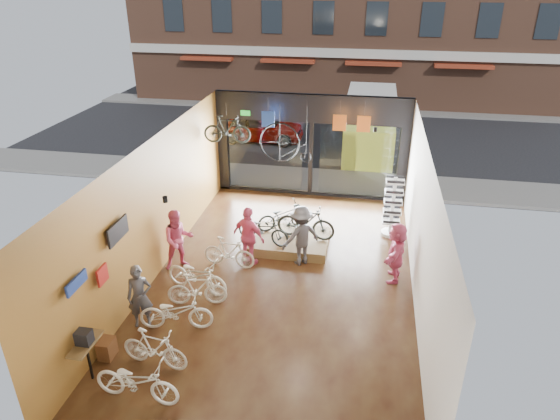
% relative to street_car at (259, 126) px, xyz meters
% --- Properties ---
extents(ground_plane, '(7.00, 12.00, 0.04)m').
position_rel_street_car_xyz_m(ground_plane, '(3.32, -12.00, -0.77)').
color(ground_plane, black).
rests_on(ground_plane, ground).
extents(ceiling, '(7.00, 12.00, 0.04)m').
position_rel_street_car_xyz_m(ceiling, '(3.32, -12.00, 3.07)').
color(ceiling, black).
rests_on(ceiling, ground).
extents(wall_left, '(0.04, 12.00, 3.80)m').
position_rel_street_car_xyz_m(wall_left, '(-0.20, -12.00, 1.15)').
color(wall_left, olive).
rests_on(wall_left, ground).
extents(wall_right, '(0.04, 12.00, 3.80)m').
position_rel_street_car_xyz_m(wall_right, '(6.84, -12.00, 1.15)').
color(wall_right, beige).
rests_on(wall_right, ground).
extents(wall_back, '(7.00, 0.04, 3.80)m').
position_rel_street_car_xyz_m(wall_back, '(3.32, -18.02, 1.15)').
color(wall_back, beige).
rests_on(wall_back, ground).
extents(storefront, '(7.00, 0.26, 3.80)m').
position_rel_street_car_xyz_m(storefront, '(3.32, -6.00, 1.15)').
color(storefront, black).
rests_on(storefront, ground).
extents(exit_sign, '(0.35, 0.06, 0.18)m').
position_rel_street_car_xyz_m(exit_sign, '(0.92, -6.12, 2.30)').
color(exit_sign, '#198C26').
rests_on(exit_sign, storefront).
extents(street_road, '(30.00, 18.00, 0.02)m').
position_rel_street_car_xyz_m(street_road, '(3.32, 3.00, -0.76)').
color(street_road, black).
rests_on(street_road, ground).
extents(sidewalk_near, '(30.00, 2.40, 0.12)m').
position_rel_street_car_xyz_m(sidewalk_near, '(3.32, -4.80, -0.69)').
color(sidewalk_near, slate).
rests_on(sidewalk_near, ground).
extents(sidewalk_far, '(30.00, 2.00, 0.12)m').
position_rel_street_car_xyz_m(sidewalk_far, '(3.32, 7.00, -0.69)').
color(sidewalk_far, slate).
rests_on(sidewalk_far, ground).
extents(street_car, '(4.40, 1.77, 1.50)m').
position_rel_street_car_xyz_m(street_car, '(0.00, 0.00, 0.00)').
color(street_car, gray).
rests_on(street_car, street_road).
extents(box_truck, '(2.21, 6.62, 2.61)m').
position_rel_street_car_xyz_m(box_truck, '(5.38, -1.00, 0.55)').
color(box_truck, silver).
rests_on(box_truck, street_road).
extents(floor_bike_0, '(1.82, 0.74, 0.94)m').
position_rel_street_car_xyz_m(floor_bike_0, '(1.24, -16.61, -0.28)').
color(floor_bike_0, beige).
rests_on(floor_bike_0, ground_plane).
extents(floor_bike_1, '(1.58, 0.63, 0.92)m').
position_rel_street_car_xyz_m(floor_bike_1, '(1.21, -15.67, -0.29)').
color(floor_bike_1, beige).
rests_on(floor_bike_1, ground_plane).
extents(floor_bike_2, '(1.81, 0.91, 0.91)m').
position_rel_street_car_xyz_m(floor_bike_2, '(1.20, -14.39, -0.29)').
color(floor_bike_2, beige).
rests_on(floor_bike_2, ground_plane).
extents(floor_bike_3, '(1.56, 0.72, 0.91)m').
position_rel_street_car_xyz_m(floor_bike_3, '(1.38, -13.41, -0.30)').
color(floor_bike_3, beige).
rests_on(floor_bike_3, ground_plane).
extents(floor_bike_4, '(1.91, 1.06, 0.95)m').
position_rel_street_car_xyz_m(floor_bike_4, '(1.18, -12.82, -0.27)').
color(floor_bike_4, beige).
rests_on(floor_bike_4, ground_plane).
extents(floor_bike_5, '(1.57, 0.59, 0.92)m').
position_rel_street_car_xyz_m(floor_bike_5, '(1.69, -11.52, -0.29)').
color(floor_bike_5, beige).
rests_on(floor_bike_5, ground_plane).
extents(display_platform, '(2.40, 1.80, 0.30)m').
position_rel_street_car_xyz_m(display_platform, '(3.19, -10.04, -0.60)').
color(display_platform, brown).
rests_on(display_platform, ground_plane).
extents(display_bike_left, '(1.78, 1.03, 0.89)m').
position_rel_street_car_xyz_m(display_bike_left, '(2.48, -10.51, -0.01)').
color(display_bike_left, black).
rests_on(display_bike_left, display_platform).
extents(display_bike_mid, '(1.84, 0.73, 1.08)m').
position_rel_street_car_xyz_m(display_bike_mid, '(3.69, -10.00, 0.09)').
color(display_bike_mid, black).
rests_on(display_bike_mid, display_platform).
extents(display_bike_right, '(1.72, 1.36, 0.87)m').
position_rel_street_car_xyz_m(display_bike_right, '(2.90, -9.52, -0.01)').
color(display_bike_right, black).
rests_on(display_bike_right, display_platform).
extents(customer_0, '(0.68, 0.56, 1.62)m').
position_rel_street_car_xyz_m(customer_0, '(0.35, -14.42, 0.06)').
color(customer_0, '#3F3F44').
rests_on(customer_0, ground_plane).
extents(customer_1, '(1.09, 1.03, 1.79)m').
position_rel_street_car_xyz_m(customer_1, '(0.32, -11.80, 0.14)').
color(customer_1, '#CC4C72').
rests_on(customer_1, ground_plane).
extents(customer_2, '(1.14, 0.84, 1.80)m').
position_rel_street_car_xyz_m(customer_2, '(2.23, -11.30, 0.15)').
color(customer_2, '#CC4C72').
rests_on(customer_2, ground_plane).
extents(customer_3, '(1.33, 1.25, 1.80)m').
position_rel_street_car_xyz_m(customer_3, '(3.68, -10.97, 0.15)').
color(customer_3, '#3F3F44').
rests_on(customer_3, ground_plane).
extents(customer_5, '(0.69, 1.64, 1.71)m').
position_rel_street_car_xyz_m(customer_5, '(6.32, -11.33, 0.11)').
color(customer_5, '#CC4C72').
rests_on(customer_5, ground_plane).
extents(sunglasses_rack, '(0.63, 0.54, 1.98)m').
position_rel_street_car_xyz_m(sunglasses_rack, '(6.27, -8.74, 0.24)').
color(sunglasses_rack, white).
rests_on(sunglasses_rack, ground_plane).
extents(wall_merch, '(0.40, 2.40, 2.60)m').
position_rel_street_car_xyz_m(wall_merch, '(-0.06, -15.50, 0.55)').
color(wall_merch, navy).
rests_on(wall_merch, wall_left).
extents(penny_farthing, '(1.68, 0.06, 1.34)m').
position_rel_street_car_xyz_m(penny_farthing, '(2.75, -7.73, 1.75)').
color(penny_farthing, black).
rests_on(penny_farthing, ceiling).
extents(hung_bike, '(1.61, 0.58, 0.95)m').
position_rel_street_car_xyz_m(hung_bike, '(0.70, -7.80, 2.18)').
color(hung_bike, black).
rests_on(hung_bike, ceiling).
extents(jersey_left, '(0.45, 0.03, 0.55)m').
position_rel_street_car_xyz_m(jersey_left, '(1.89, -6.80, 2.30)').
color(jersey_left, '#1E3F99').
rests_on(jersey_left, ceiling).
extents(jersey_mid, '(0.45, 0.03, 0.55)m').
position_rel_street_car_xyz_m(jersey_mid, '(4.35, -6.80, 2.30)').
color(jersey_mid, '#CC5919').
rests_on(jersey_mid, ceiling).
extents(jersey_right, '(0.45, 0.03, 0.55)m').
position_rel_street_car_xyz_m(jersey_right, '(5.16, -6.80, 2.30)').
color(jersey_right, '#CC5919').
rests_on(jersey_right, ceiling).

